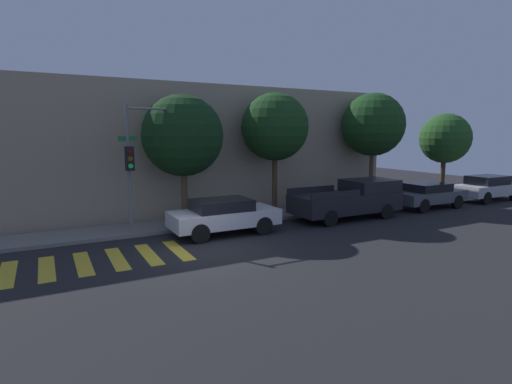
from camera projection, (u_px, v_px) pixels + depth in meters
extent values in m
plane|color=black|center=(213.00, 252.00, 13.49)|extent=(60.00, 60.00, 0.00)
cube|color=slate|center=(176.00, 225.00, 17.21)|extent=(26.00, 2.13, 0.14)
cube|color=gray|center=(149.00, 150.00, 20.66)|extent=(26.00, 6.00, 6.32)
cube|color=gold|center=(7.00, 274.00, 11.40)|extent=(0.45, 2.60, 0.00)
cube|color=gold|center=(47.00, 268.00, 11.87)|extent=(0.45, 2.60, 0.00)
cube|color=gold|center=(83.00, 263.00, 12.33)|extent=(0.45, 2.60, 0.00)
cube|color=gold|center=(117.00, 259.00, 12.80)|extent=(0.45, 2.60, 0.00)
cube|color=gold|center=(149.00, 254.00, 13.27)|extent=(0.45, 2.60, 0.00)
cube|color=gold|center=(178.00, 250.00, 13.74)|extent=(0.45, 2.60, 0.00)
cylinder|color=slate|center=(129.00, 172.00, 15.21)|extent=(0.12, 0.12, 5.07)
cube|color=black|center=(130.00, 159.00, 14.95)|extent=(0.30, 0.30, 0.90)
cylinder|color=#4C0C0C|center=(130.00, 152.00, 14.77)|extent=(0.18, 0.02, 0.18)
cylinder|color=#593D0A|center=(130.00, 159.00, 14.81)|extent=(0.18, 0.02, 0.18)
cylinder|color=#26E54C|center=(131.00, 166.00, 14.85)|extent=(0.18, 0.02, 0.18)
cube|color=#19662D|center=(128.00, 139.00, 15.02)|extent=(0.70, 0.02, 0.18)
cylinder|color=slate|center=(149.00, 109.00, 15.26)|extent=(1.71, 0.08, 0.08)
sphere|color=#F9E5B2|center=(171.00, 112.00, 15.67)|extent=(0.36, 0.36, 0.36)
cube|color=silver|center=(224.00, 218.00, 15.85)|extent=(4.28, 1.82, 0.61)
cube|color=black|center=(222.00, 205.00, 15.73)|extent=(2.23, 1.60, 0.44)
cylinder|color=black|center=(245.00, 218.00, 17.23)|extent=(0.73, 0.22, 0.73)
cylinder|color=black|center=(263.00, 226.00, 15.80)|extent=(0.73, 0.22, 0.73)
cylinder|color=black|center=(186.00, 225.00, 15.99)|extent=(0.73, 0.22, 0.73)
cylinder|color=black|center=(200.00, 233.00, 14.56)|extent=(0.73, 0.22, 0.73)
cube|color=black|center=(346.00, 202.00, 18.72)|extent=(5.33, 2.05, 0.85)
cube|color=black|center=(370.00, 185.00, 19.30)|extent=(2.40, 1.89, 0.56)
cube|color=black|center=(311.00, 190.00, 18.81)|extent=(2.66, 0.08, 0.28)
cube|color=black|center=(336.00, 195.00, 17.23)|extent=(2.66, 0.08, 0.28)
cylinder|color=black|center=(358.00, 205.00, 20.37)|extent=(0.73, 0.22, 0.73)
cylinder|color=black|center=(386.00, 211.00, 18.73)|extent=(0.73, 0.22, 0.73)
cylinder|color=black|center=(305.00, 211.00, 18.83)|extent=(0.73, 0.22, 0.73)
cylinder|color=black|center=(330.00, 218.00, 17.20)|extent=(0.73, 0.22, 0.73)
cube|color=#4C5156|center=(428.00, 196.00, 21.39)|extent=(4.24, 1.79, 0.58)
cube|color=black|center=(427.00, 187.00, 21.27)|extent=(2.20, 1.58, 0.42)
cylinder|color=black|center=(431.00, 198.00, 22.75)|extent=(0.73, 0.22, 0.73)
cylinder|color=black|center=(457.00, 202.00, 21.34)|extent=(0.73, 0.22, 0.73)
cylinder|color=black|center=(398.00, 201.00, 21.53)|extent=(0.73, 0.22, 0.73)
cylinder|color=black|center=(423.00, 206.00, 20.12)|extent=(0.73, 0.22, 0.73)
cube|color=#B7BABF|center=(488.00, 189.00, 23.84)|extent=(4.44, 1.74, 0.63)
cube|color=black|center=(488.00, 180.00, 23.71)|extent=(2.31, 1.53, 0.51)
cylinder|color=black|center=(489.00, 191.00, 25.21)|extent=(0.73, 0.22, 0.73)
cylinder|color=black|center=(461.00, 194.00, 23.93)|extent=(0.73, 0.22, 0.73)
cylinder|color=black|center=(486.00, 198.00, 22.57)|extent=(0.73, 0.22, 0.73)
cylinder|color=brown|center=(184.00, 196.00, 17.35)|extent=(0.27, 0.27, 2.59)
sphere|color=#143316|center=(183.00, 136.00, 16.97)|extent=(3.48, 3.48, 3.48)
cylinder|color=#4C3823|center=(275.00, 184.00, 19.44)|extent=(0.25, 0.25, 3.08)
sphere|color=#193D19|center=(275.00, 127.00, 19.04)|extent=(3.23, 3.23, 3.23)
cylinder|color=brown|center=(371.00, 177.00, 22.36)|extent=(0.24, 0.24, 3.17)
sphere|color=#193D19|center=(373.00, 125.00, 21.94)|extent=(3.45, 3.45, 3.45)
cylinder|color=#42301E|center=(442.00, 177.00, 25.24)|extent=(0.28, 0.28, 2.53)
sphere|color=#234C1E|center=(445.00, 138.00, 24.88)|extent=(3.09, 3.09, 3.09)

